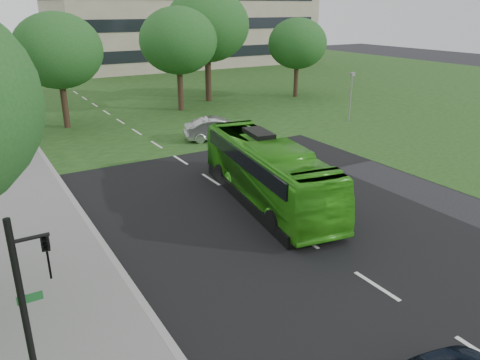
{
  "coord_description": "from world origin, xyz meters",
  "views": [
    {
      "loc": [
        -10.82,
        -11.18,
        8.78
      ],
      "look_at": [
        -0.88,
        5.45,
        1.6
      ],
      "focal_mm": 35.0,
      "sensor_mm": 36.0,
      "label": 1
    }
  ],
  "objects": [
    {
      "name": "traffic_light",
      "position": [
        -10.34,
        -2.06,
        2.96
      ],
      "size": [
        0.81,
        0.23,
        5.04
      ],
      "rotation": [
        0.0,
        0.0,
        -0.24
      ],
      "color": "black",
      "rests_on": "ground"
    },
    {
      "name": "tree_park_c",
      "position": [
        6.13,
        27.57,
        6.05
      ],
      "size": [
        6.72,
        6.72,
        8.92
      ],
      "color": "black",
      "rests_on": "ground"
    },
    {
      "name": "tree_park_e",
      "position": [
        19.19,
        27.76,
        5.34
      ],
      "size": [
        5.89,
        5.89,
        7.85
      ],
      "color": "black",
      "rests_on": "ground"
    },
    {
      "name": "ground",
      "position": [
        0.0,
        0.0,
        0.0
      ],
      "size": [
        160.0,
        160.0,
        0.0
      ],
      "primitive_type": "plane",
      "color": "black",
      "rests_on": "ground"
    },
    {
      "name": "tree_park_d",
      "position": [
        10.3,
        30.23,
        7.14
      ],
      "size": [
        7.97,
        7.97,
        10.54
      ],
      "color": "black",
      "rests_on": "ground"
    },
    {
      "name": "tree_park_b",
      "position": [
        -4.12,
        26.16,
        5.76
      ],
      "size": [
        6.51,
        6.51,
        8.54
      ],
      "color": "black",
      "rests_on": "ground"
    },
    {
      "name": "sedan",
      "position": [
        4.26,
        17.0,
        0.78
      ],
      "size": [
        5.01,
        2.94,
        1.56
      ],
      "primitive_type": "imported",
      "rotation": [
        0.0,
        0.0,
        1.28
      ],
      "color": "#A8A7AC",
      "rests_on": "ground"
    },
    {
      "name": "camera_pole",
      "position": [
        16.0,
        16.4,
        2.55
      ],
      "size": [
        0.38,
        0.34,
        3.95
      ],
      "rotation": [
        0.0,
        0.0,
        0.22
      ],
      "color": "gray",
      "rests_on": "ground"
    },
    {
      "name": "bus",
      "position": [
        1.0,
        6.06,
        1.49
      ],
      "size": [
        4.15,
        10.98,
        2.99
      ],
      "primitive_type": "imported",
      "rotation": [
        0.0,
        0.0,
        -0.16
      ],
      "color": "green",
      "rests_on": "ground"
    },
    {
      "name": "street_surfaces",
      "position": [
        -0.38,
        22.75,
        0.03
      ],
      "size": [
        120.0,
        120.0,
        0.15
      ],
      "color": "black",
      "rests_on": "ground"
    }
  ]
}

